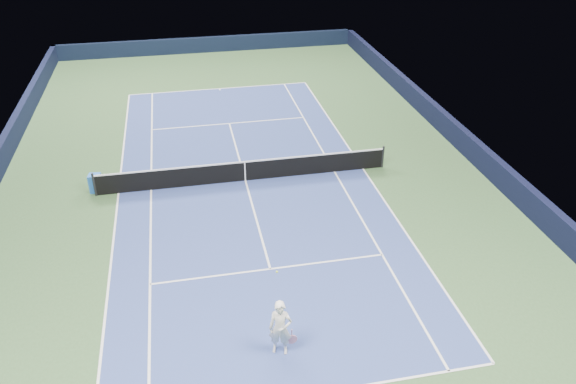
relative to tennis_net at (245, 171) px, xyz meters
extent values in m
plane|color=#33532D|center=(0.00, 0.00, -0.50)|extent=(40.00, 40.00, 0.00)
cube|color=black|center=(0.00, 19.82, 0.05)|extent=(22.00, 0.35, 1.10)
cube|color=black|center=(10.82, 0.00, 0.05)|extent=(0.35, 40.00, 1.10)
cube|color=navy|center=(0.00, 0.00, -0.50)|extent=(10.97, 23.77, 0.01)
cube|color=white|center=(0.00, 11.88, -0.50)|extent=(10.97, 0.08, 0.00)
cube|color=white|center=(5.49, 0.00, -0.50)|extent=(0.08, 23.77, 0.00)
cube|color=white|center=(-5.49, 0.00, -0.50)|extent=(0.08, 23.77, 0.00)
cube|color=white|center=(4.12, 0.00, -0.50)|extent=(0.08, 23.77, 0.00)
cube|color=white|center=(-4.12, 0.00, -0.50)|extent=(0.08, 23.77, 0.00)
cube|color=white|center=(0.00, 6.40, -0.50)|extent=(8.23, 0.08, 0.00)
cube|color=white|center=(0.00, -6.40, -0.50)|extent=(8.23, 0.08, 0.00)
cube|color=white|center=(0.00, 0.00, -0.50)|extent=(0.08, 12.80, 0.00)
cube|color=white|center=(0.00, 11.73, -0.50)|extent=(0.08, 0.30, 0.00)
cylinder|color=black|center=(-6.40, 0.00, 0.03)|extent=(0.10, 0.10, 1.07)
cylinder|color=black|center=(6.40, 0.00, 0.03)|extent=(0.10, 0.10, 1.07)
cube|color=black|center=(0.00, 0.00, -0.05)|extent=(12.80, 0.03, 0.91)
cube|color=white|center=(0.00, 0.00, 0.44)|extent=(12.80, 0.04, 0.06)
cube|color=white|center=(0.00, 0.00, -0.05)|extent=(0.05, 0.04, 0.91)
cube|color=blue|center=(-6.40, 0.36, -0.10)|extent=(0.55, 0.52, 0.81)
cube|color=silver|center=(-6.11, 0.36, -0.05)|extent=(0.08, 0.36, 0.36)
imported|color=white|center=(-0.37, -10.21, 0.41)|extent=(0.77, 0.63, 1.82)
cylinder|color=pink|center=(-0.05, -10.26, 0.20)|extent=(0.03, 0.03, 0.30)
cylinder|color=black|center=(-0.05, -10.26, -0.04)|extent=(0.30, 0.02, 0.30)
cylinder|color=#C37E9B|center=(-0.05, -10.26, -0.04)|extent=(0.32, 0.03, 0.32)
sphere|color=#D3F133|center=(-0.27, -9.21, 1.63)|extent=(0.07, 0.07, 0.07)
camera|label=1|loc=(-2.49, -21.68, 11.83)|focal=35.00mm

